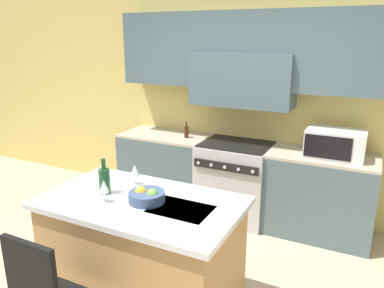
# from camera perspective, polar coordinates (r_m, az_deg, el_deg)

# --- Properties ---
(back_cabinetry) EXTENTS (10.00, 0.46, 2.70)m
(back_cabinetry) POSITION_cam_1_polar(r_m,az_deg,el_deg) (4.50, 8.25, 8.95)
(back_cabinetry) COLOR #DBC166
(back_cabinetry) RESTS_ON ground_plane
(back_counter) EXTENTS (3.06, 0.62, 0.92)m
(back_counter) POSITION_cam_1_polar(r_m,az_deg,el_deg) (4.55, 6.66, -5.52)
(back_counter) COLOR #4C6066
(back_counter) RESTS_ON ground_plane
(range_stove) EXTENTS (0.82, 0.70, 0.93)m
(range_stove) POSITION_cam_1_polar(r_m,az_deg,el_deg) (4.53, 6.57, -5.56)
(range_stove) COLOR #B7B7BC
(range_stove) RESTS_ON ground_plane
(microwave) EXTENTS (0.58, 0.38, 0.28)m
(microwave) POSITION_cam_1_polar(r_m,az_deg,el_deg) (4.14, 20.98, 0.08)
(microwave) COLOR silver
(microwave) RESTS_ON back_counter
(kitchen_island) EXTENTS (1.52, 0.90, 0.94)m
(kitchen_island) POSITION_cam_1_polar(r_m,az_deg,el_deg) (3.11, -7.44, -16.25)
(kitchen_island) COLOR #B7844C
(kitchen_island) RESTS_ON ground_plane
(wine_bottle) EXTENTS (0.09, 0.09, 0.29)m
(wine_bottle) POSITION_cam_1_polar(r_m,az_deg,el_deg) (3.02, -13.19, -5.40)
(wine_bottle) COLOR #194723
(wine_bottle) RESTS_ON kitchen_island
(wine_glass_near) EXTENTS (0.08, 0.08, 0.17)m
(wine_glass_near) POSITION_cam_1_polar(r_m,az_deg,el_deg) (2.86, -13.26, -6.43)
(wine_glass_near) COLOR white
(wine_glass_near) RESTS_ON kitchen_island
(wine_glass_far) EXTENTS (0.08, 0.08, 0.17)m
(wine_glass_far) POSITION_cam_1_polar(r_m,az_deg,el_deg) (3.14, -8.71, -4.09)
(wine_glass_far) COLOR white
(wine_glass_far) RESTS_ON kitchen_island
(fruit_bowl) EXTENTS (0.27, 0.27, 0.11)m
(fruit_bowl) POSITION_cam_1_polar(r_m,az_deg,el_deg) (2.84, -6.93, -7.88)
(fruit_bowl) COLOR #384C6B
(fruit_bowl) RESTS_ON kitchen_island
(oil_bottle_on_counter) EXTENTS (0.05, 0.05, 0.20)m
(oil_bottle_on_counter) POSITION_cam_1_polar(r_m,az_deg,el_deg) (4.61, -0.87, 1.91)
(oil_bottle_on_counter) COLOR #422314
(oil_bottle_on_counter) RESTS_ON back_counter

